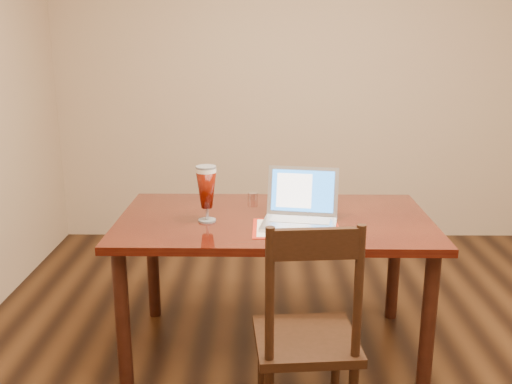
{
  "coord_description": "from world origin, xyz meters",
  "views": [
    {
      "loc": [
        -0.59,
        -2.16,
        1.65
      ],
      "look_at": [
        -0.61,
        0.65,
        0.89
      ],
      "focal_mm": 40.0,
      "sensor_mm": 36.0,
      "label": 1
    }
  ],
  "objects": [
    {
      "name": "dining_chair",
      "position": [
        -0.39,
        -0.06,
        0.46
      ],
      "size": [
        0.45,
        0.43,
        0.99
      ],
      "rotation": [
        0.0,
        0.0,
        0.08
      ],
      "color": "black",
      "rests_on": "ground"
    },
    {
      "name": "room_shell",
      "position": [
        0.0,
        0.0,
        1.76
      ],
      "size": [
        4.51,
        5.01,
        2.71
      ],
      "color": "tan",
      "rests_on": "ground"
    },
    {
      "name": "dining_table",
      "position": [
        -0.52,
        0.64,
        0.67
      ],
      "size": [
        1.61,
        0.92,
        1.04
      ],
      "rotation": [
        0.0,
        0.0,
        -0.01
      ],
      "color": "#461409",
      "rests_on": "ground"
    }
  ]
}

